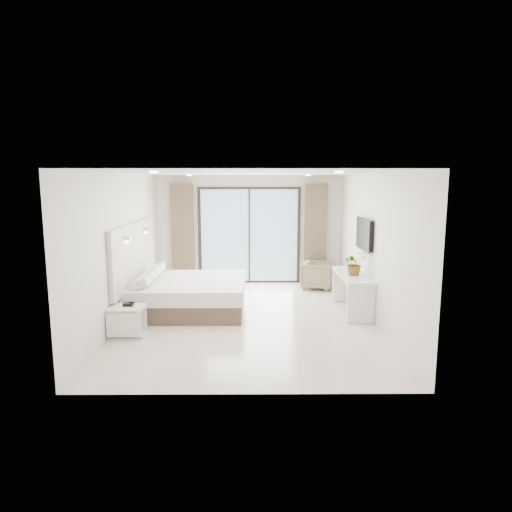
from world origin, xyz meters
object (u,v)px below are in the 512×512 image
object	(u,v)px
armchair	(318,274)
console_desk	(352,284)
bed	(188,294)
nightstand	(127,321)

from	to	relation	value
armchair	console_desk	bearing A→B (deg)	-149.47
bed	nightstand	distance (m)	1.73
armchair	bed	bearing A→B (deg)	142.36
console_desk	armchair	world-z (taller)	console_desk
nightstand	console_desk	distance (m)	4.29
bed	armchair	xyz separation A→B (m)	(2.85, 1.85, 0.03)
bed	nightstand	bearing A→B (deg)	-117.63
bed	console_desk	distance (m)	3.25
bed	console_desk	world-z (taller)	console_desk
console_desk	armchair	size ratio (longest dim) A/B	2.33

